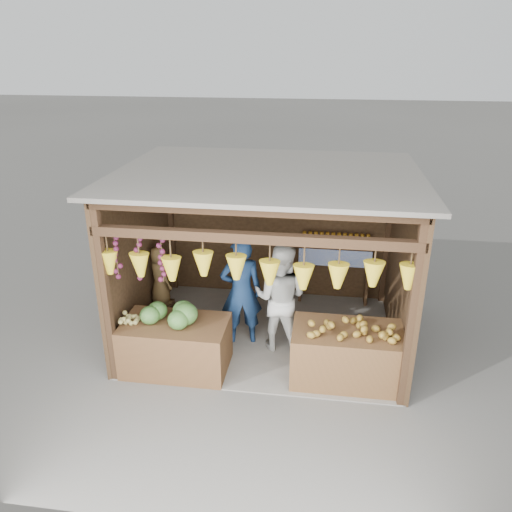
{
  "coord_description": "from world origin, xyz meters",
  "views": [
    {
      "loc": [
        0.82,
        -6.88,
        4.28
      ],
      "look_at": [
        -0.15,
        -0.1,
        1.4
      ],
      "focal_mm": 35.0,
      "sensor_mm": 36.0,
      "label": 1
    }
  ],
  "objects": [
    {
      "name": "stall_structure",
      "position": [
        -0.03,
        -0.04,
        1.67
      ],
      "size": [
        4.3,
        3.3,
        2.66
      ],
      "color": "slate",
      "rests_on": "ground"
    },
    {
      "name": "woman_standing",
      "position": [
        0.25,
        -0.32,
        0.85
      ],
      "size": [
        0.92,
        0.78,
        1.69
      ],
      "primitive_type": "imported",
      "rotation": [
        0.0,
        0.0,
        2.96
      ],
      "color": "silver",
      "rests_on": "ground"
    },
    {
      "name": "counter_right",
      "position": [
        1.25,
        -1.0,
        0.39
      ],
      "size": [
        1.53,
        0.85,
        0.78
      ],
      "primitive_type": "cube",
      "color": "#51351B",
      "rests_on": "ground"
    },
    {
      "name": "melon_pile",
      "position": [
        -1.19,
        -1.07,
        0.9
      ],
      "size": [
        1.0,
        0.5,
        0.32
      ],
      "primitive_type": null,
      "color": "#134A14",
      "rests_on": "counter_left"
    },
    {
      "name": "tanfruit_pile",
      "position": [
        -1.78,
        -1.16,
        0.8
      ],
      "size": [
        0.34,
        0.4,
        0.13
      ],
      "primitive_type": null,
      "color": "#988A46",
      "rests_on": "counter_left"
    },
    {
      "name": "vendor_seated",
      "position": [
        -1.79,
        0.23,
        0.82
      ],
      "size": [
        0.58,
        0.58,
        1.01
      ],
      "primitive_type": "imported",
      "rotation": [
        0.0,
        0.0,
        2.38
      ],
      "color": "brown",
      "rests_on": "stool"
    },
    {
      "name": "back_shelf",
      "position": [
        1.05,
        1.28,
        0.87
      ],
      "size": [
        1.25,
        0.32,
        1.32
      ],
      "color": "#382314",
      "rests_on": "ground"
    },
    {
      "name": "ground",
      "position": [
        0.0,
        0.0,
        0.0
      ],
      "size": [
        80.0,
        80.0,
        0.0
      ],
      "primitive_type": "plane",
      "color": "#514F49",
      "rests_on": "ground"
    },
    {
      "name": "man_standing",
      "position": [
        -0.35,
        -0.25,
        0.87
      ],
      "size": [
        0.71,
        0.55,
        1.73
      ],
      "primitive_type": "imported",
      "rotation": [
        0.0,
        0.0,
        3.38
      ],
      "color": "#142A4E",
      "rests_on": "ground"
    },
    {
      "name": "mango_pile",
      "position": [
        1.32,
        -1.01,
        0.89
      ],
      "size": [
        1.4,
        0.64,
        0.22
      ],
      "primitive_type": null,
      "color": "#AC4416",
      "rests_on": "counter_right"
    },
    {
      "name": "counter_left",
      "position": [
        -1.15,
        -1.08,
        0.37
      ],
      "size": [
        1.47,
        0.85,
        0.74
      ],
      "primitive_type": "cube",
      "color": "#452C17",
      "rests_on": "ground"
    },
    {
      "name": "stool",
      "position": [
        -1.79,
        0.23,
        0.16
      ],
      "size": [
        0.34,
        0.34,
        0.32
      ],
      "primitive_type": "cube",
      "color": "black",
      "rests_on": "ground"
    }
  ]
}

